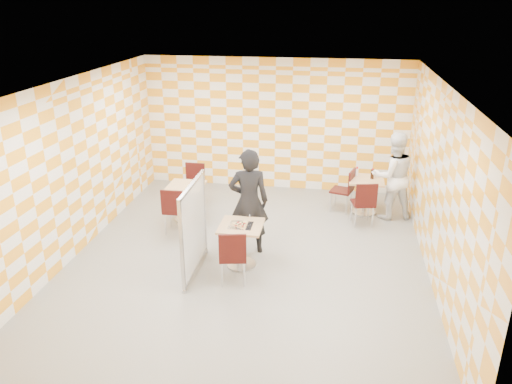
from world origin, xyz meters
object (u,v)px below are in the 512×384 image
empty_table (186,196)px  chair_empty_near (174,207)px  chair_main_front (233,254)px  partition (194,228)px  man_white (393,176)px  man_dark (249,202)px  sport_bottle (357,172)px  chair_second_side (346,187)px  main_table (241,238)px  chair_empty_far (194,181)px  soda_bottle (372,174)px  second_table (365,190)px  chair_second_front (364,201)px

empty_table → chair_empty_near: 0.65m
chair_main_front → partition: size_ratio=0.60×
chair_main_front → man_white: man_white is taller
chair_main_front → man_dark: size_ratio=0.49×
chair_empty_near → partition: bearing=-59.6°
chair_empty_near → partition: partition is taller
chair_empty_near → sport_bottle: sport_bottle is taller
chair_second_side → man_white: size_ratio=0.52×
main_table → man_dark: bearing=86.3°
chair_empty_far → partition: size_ratio=0.60×
man_dark → soda_bottle: man_dark is taller
second_table → man_white: bearing=-16.0°
man_dark → man_white: (2.58, 1.90, -0.05)m
main_table → chair_second_side: (1.72, 2.59, 0.04)m
empty_table → man_dark: bearing=-36.8°
empty_table → soda_bottle: (3.66, 0.98, 0.34)m
main_table → chair_empty_near: (-1.47, 0.98, 0.04)m
chair_second_side → chair_empty_near: bearing=-153.3°
chair_second_front → sport_bottle: size_ratio=4.62×
man_white → sport_bottle: size_ratio=8.95×
chair_second_front → chair_second_side: bearing=116.7°
chair_second_side → man_white: 0.97m
chair_empty_near → chair_second_side: bearing=26.7°
chair_second_front → chair_second_side: same height
main_table → man_dark: (0.03, 0.53, 0.43)m
second_table → partition: size_ratio=0.48×
soda_bottle → main_table: bearing=-130.5°
chair_empty_near → man_dark: 1.62m
chair_second_side → partition: partition is taller
second_table → chair_second_side: chair_second_side is taller
man_dark → chair_empty_far: bearing=-63.5°
chair_empty_far → man_white: man_white is taller
chair_second_front → partition: size_ratio=0.60×
chair_empty_near → man_dark: (1.50, -0.45, 0.40)m
chair_main_front → chair_second_front: 3.26m
main_table → chair_main_front: bearing=-91.3°
main_table → partition: partition is taller
chair_second_side → man_dark: (-1.69, -2.05, 0.40)m
main_table → empty_table: 2.17m
man_dark → soda_bottle: (2.20, 2.07, -0.09)m
chair_empty_near → sport_bottle: (3.39, 1.76, 0.29)m
chair_second_side → sport_bottle: sport_bottle is taller
man_white → sport_bottle: 0.76m
chair_empty_near → partition: 1.52m
second_table → man_white: 0.65m
empty_table → chair_second_front: (3.50, 0.27, 0.04)m
chair_main_front → soda_bottle: soda_bottle is taller
chair_empty_near → sport_bottle: bearing=27.4°
chair_empty_far → partition: (0.78, -2.72, 0.25)m
chair_second_side → sport_bottle: (0.20, 0.15, 0.29)m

